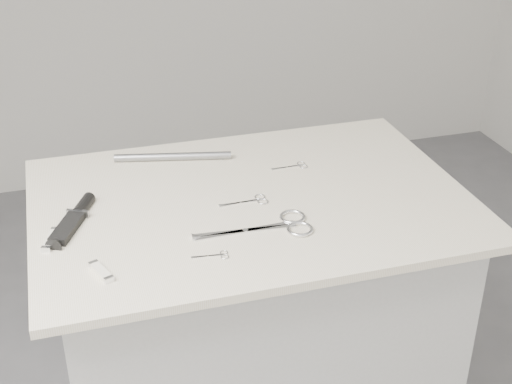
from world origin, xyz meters
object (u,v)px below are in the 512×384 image
object	(u,v)px
tiny_scissors	(215,256)
plinth	(252,354)
embroidery_scissors_b	(295,166)
metal_rail	(173,157)
sheathed_knife	(75,218)
pocket_knife_b	(101,272)
large_shears	(278,226)
pocket_knife_a	(51,240)
embroidery_scissors_a	(252,201)

from	to	relation	value
tiny_scissors	plinth	bearing A→B (deg)	63.96
embroidery_scissors_b	metal_rail	world-z (taller)	metal_rail
sheathed_knife	pocket_knife_b	size ratio (longest dim) A/B	2.51
large_shears	tiny_scissors	xyz separation A→B (m)	(-0.16, -0.07, -0.00)
tiny_scissors	pocket_knife_a	world-z (taller)	pocket_knife_a
pocket_knife_a	pocket_knife_b	size ratio (longest dim) A/B	1.12
embroidery_scissors_b	sheathed_knife	world-z (taller)	sheathed_knife
pocket_knife_a	pocket_knife_b	bearing A→B (deg)	-131.36
large_shears	embroidery_scissors_b	xyz separation A→B (m)	(0.13, 0.27, -0.00)
embroidery_scissors_b	tiny_scissors	world-z (taller)	same
large_shears	embroidery_scissors_b	bearing A→B (deg)	65.53
plinth	pocket_knife_a	size ratio (longest dim) A/B	10.62
embroidery_scissors_a	sheathed_knife	xyz separation A→B (m)	(-0.39, 0.03, 0.01)
plinth	sheathed_knife	bearing A→B (deg)	178.63
pocket_knife_a	metal_rail	bearing A→B (deg)	-27.65
pocket_knife_a	embroidery_scissors_a	bearing A→B (deg)	-66.41
plinth	tiny_scissors	size ratio (longest dim) A/B	11.84
embroidery_scissors_a	metal_rail	xyz separation A→B (m)	(-0.13, 0.26, 0.01)
embroidery_scissors_a	embroidery_scissors_b	xyz separation A→B (m)	(0.15, 0.14, -0.00)
large_shears	plinth	bearing A→B (deg)	99.51
sheathed_knife	metal_rail	bearing A→B (deg)	-22.69
plinth	large_shears	size ratio (longest dim) A/B	3.53
embroidery_scissors_b	tiny_scissors	distance (m)	0.44
sheathed_knife	pocket_knife_a	distance (m)	0.09
pocket_knife_a	pocket_knife_b	xyz separation A→B (m)	(0.09, -0.15, -0.00)
sheathed_knife	pocket_knife_a	size ratio (longest dim) A/B	2.24
tiny_scissors	pocket_knife_a	size ratio (longest dim) A/B	0.90
large_shears	pocket_knife_b	bearing A→B (deg)	-168.19
tiny_scissors	metal_rail	bearing A→B (deg)	96.64
embroidery_scissors_a	tiny_scissors	world-z (taller)	same
sheathed_knife	pocket_knife_a	xyz separation A→B (m)	(-0.05, -0.07, -0.00)
large_shears	pocket_knife_a	world-z (taller)	pocket_knife_a
metal_rail	tiny_scissors	bearing A→B (deg)	-89.94
tiny_scissors	pocket_knife_b	bearing A→B (deg)	-173.81
tiny_scissors	pocket_knife_a	bearing A→B (deg)	161.33
sheathed_knife	pocket_knife_b	bearing A→B (deg)	-146.22
plinth	metal_rail	bearing A→B (deg)	118.94
large_shears	embroidery_scissors_a	size ratio (longest dim) A/B	2.25
large_shears	sheathed_knife	world-z (taller)	sheathed_knife
pocket_knife_b	metal_rail	bearing A→B (deg)	-47.25
plinth	large_shears	world-z (taller)	large_shears
large_shears	pocket_knife_a	xyz separation A→B (m)	(-0.47, 0.08, 0.00)
embroidery_scissors_a	pocket_knife_a	size ratio (longest dim) A/B	1.33
plinth	pocket_knife_b	world-z (taller)	pocket_knife_b
embroidery_scissors_b	metal_rail	bearing A→B (deg)	154.94
large_shears	embroidery_scissors_a	xyz separation A→B (m)	(-0.02, 0.12, -0.00)
metal_rail	pocket_knife_b	bearing A→B (deg)	-116.26
pocket_knife_b	metal_rail	xyz separation A→B (m)	(0.23, 0.46, 0.01)
large_shears	sheathed_knife	bearing A→B (deg)	161.59
plinth	metal_rail	world-z (taller)	metal_rail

